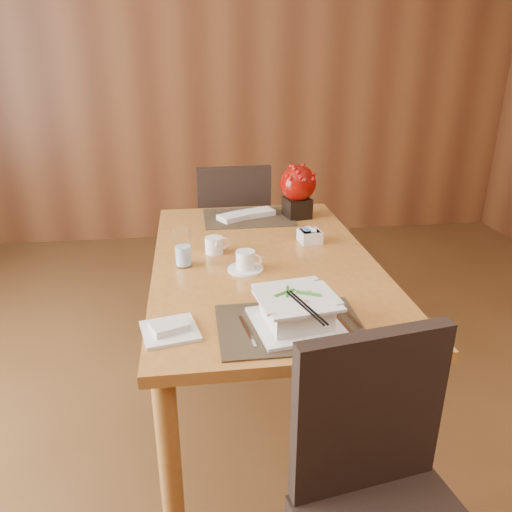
{
  "coord_description": "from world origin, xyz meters",
  "views": [
    {
      "loc": [
        -0.28,
        -1.27,
        1.55
      ],
      "look_at": [
        -0.07,
        0.35,
        0.87
      ],
      "focal_mm": 35.0,
      "sensor_mm": 36.0,
      "label": 1
    }
  ],
  "objects": [
    {
      "name": "back_wall",
      "position": [
        0.0,
        3.0,
        1.4
      ],
      "size": [
        5.0,
        0.02,
        2.8
      ],
      "primitive_type": "cube",
      "color": "brown",
      "rests_on": "ground"
    },
    {
      "name": "dining_table",
      "position": [
        0.0,
        0.6,
        0.65
      ],
      "size": [
        0.9,
        1.5,
        0.75
      ],
      "color": "#AE6F30",
      "rests_on": "ground"
    },
    {
      "name": "placemat_near",
      "position": [
        0.0,
        0.05,
        0.75
      ],
      "size": [
        0.45,
        0.33,
        0.01
      ],
      "primitive_type": "cube",
      "color": "black",
      "rests_on": "dining_table"
    },
    {
      "name": "placemat_far",
      "position": [
        0.0,
        1.15,
        0.75
      ],
      "size": [
        0.45,
        0.33,
        0.01
      ],
      "primitive_type": "cube",
      "color": "black",
      "rests_on": "dining_table"
    },
    {
      "name": "soup_setting",
      "position": [
        0.02,
        0.06,
        0.8
      ],
      "size": [
        0.29,
        0.29,
        0.11
      ],
      "rotation": [
        0.0,
        0.0,
        0.14
      ],
      "color": "white",
      "rests_on": "dining_table"
    },
    {
      "name": "coffee_cup",
      "position": [
        -0.09,
        0.5,
        0.78
      ],
      "size": [
        0.14,
        0.14,
        0.08
      ],
      "rotation": [
        0.0,
        0.0,
        -0.39
      ],
      "color": "white",
      "rests_on": "dining_table"
    },
    {
      "name": "water_glass",
      "position": [
        -0.33,
        0.57,
        0.83
      ],
      "size": [
        0.09,
        0.09,
        0.16
      ],
      "primitive_type": "cylinder",
      "rotation": [
        0.0,
        0.0,
        -0.35
      ],
      "color": "white",
      "rests_on": "dining_table"
    },
    {
      "name": "creamer_jug",
      "position": [
        -0.2,
        0.69,
        0.79
      ],
      "size": [
        0.12,
        0.12,
        0.07
      ],
      "primitive_type": null,
      "rotation": [
        0.0,
        0.0,
        0.24
      ],
      "color": "white",
      "rests_on": "dining_table"
    },
    {
      "name": "sugar_caddy",
      "position": [
        0.23,
        0.77,
        0.78
      ],
      "size": [
        0.1,
        0.1,
        0.06
      ],
      "primitive_type": "cube",
      "rotation": [
        0.0,
        0.0,
        0.12
      ],
      "color": "white",
      "rests_on": "dining_table"
    },
    {
      "name": "berry_decor",
      "position": [
        0.25,
        1.13,
        0.9
      ],
      "size": [
        0.18,
        0.18,
        0.27
      ],
      "rotation": [
        0.0,
        0.0,
        0.2
      ],
      "color": "black",
      "rests_on": "dining_table"
    },
    {
      "name": "napkins_far",
      "position": [
        0.0,
        1.15,
        0.77
      ],
      "size": [
        0.31,
        0.21,
        0.03
      ],
      "primitive_type": null,
      "rotation": [
        0.0,
        0.0,
        0.4
      ],
      "color": "silver",
      "rests_on": "dining_table"
    },
    {
      "name": "bread_plate",
      "position": [
        -0.37,
        0.07,
        0.76
      ],
      "size": [
        0.19,
        0.19,
        0.01
      ],
      "primitive_type": "cube",
      "rotation": [
        0.0,
        0.0,
        0.21
      ],
      "color": "white",
      "rests_on": "dining_table"
    },
    {
      "name": "near_chair",
      "position": [
        0.16,
        -0.41,
        0.52
      ],
      "size": [
        0.5,
        0.5,
        0.93
      ],
      "rotation": [
        0.0,
        0.0,
        0.16
      ],
      "color": "black",
      "rests_on": "ground"
    },
    {
      "name": "far_chair",
      "position": [
        -0.04,
        1.6,
        0.53
      ],
      "size": [
        0.45,
        0.45,
        0.94
      ],
      "rotation": [
        0.0,
        0.0,
        3.16
      ],
      "color": "black",
      "rests_on": "ground"
    }
  ]
}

